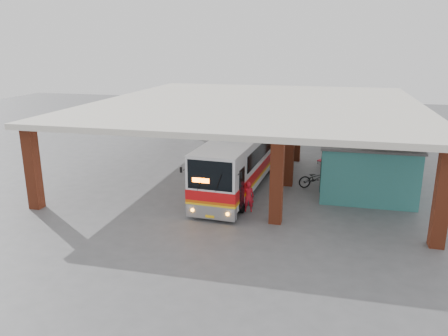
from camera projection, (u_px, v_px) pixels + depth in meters
ground at (229, 197)px, 24.70m from camera, size 90.00×90.00×0.00m
brick_columns at (268, 142)px, 28.45m from camera, size 20.10×21.60×4.35m
canopy_roof at (258, 103)px, 29.42m from camera, size 21.00×23.00×0.30m
shop_building at (365, 161)px, 26.31m from camera, size 5.20×8.20×3.11m
coach_bus at (242, 159)px, 26.09m from camera, size 3.27×12.13×3.49m
motorcycle at (316, 178)px, 26.24m from camera, size 2.31×1.58×1.15m
pedestrian at (248, 197)px, 22.37m from camera, size 0.65×0.49×1.61m
red_chair at (323, 159)px, 31.32m from camera, size 0.61×0.61×0.88m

